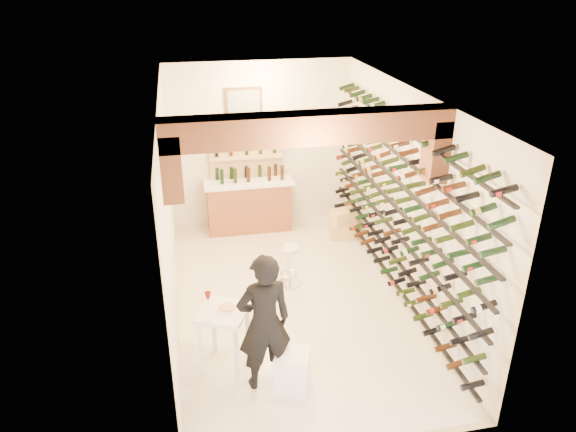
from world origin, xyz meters
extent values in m
plane|color=beige|center=(0.00, 0.00, 0.00)|extent=(6.00, 6.00, 0.00)
cube|color=silver|center=(0.00, 3.00, 1.60)|extent=(3.50, 0.02, 3.20)
cube|color=silver|center=(0.00, -3.00, 1.60)|extent=(3.50, 0.02, 3.20)
cube|color=silver|center=(-1.75, 0.00, 1.60)|extent=(0.02, 6.00, 3.20)
cube|color=silver|center=(1.75, 0.00, 1.60)|extent=(0.02, 6.00, 3.20)
cube|color=brown|center=(0.00, 0.00, 3.20)|extent=(3.50, 6.00, 0.02)
cube|color=brown|center=(0.00, -1.00, 3.02)|extent=(3.50, 0.35, 0.36)
cube|color=brown|center=(-1.63, -1.00, 2.65)|extent=(0.24, 0.35, 0.80)
cube|color=brown|center=(1.63, -1.00, 2.65)|extent=(0.24, 0.35, 0.80)
cube|color=black|center=(1.59, 0.00, 0.25)|extent=(0.06, 5.70, 0.03)
cube|color=black|center=(1.59, 0.00, 0.65)|extent=(0.06, 5.70, 0.03)
cube|color=black|center=(1.59, 0.00, 1.05)|extent=(0.06, 5.70, 0.03)
cube|color=black|center=(1.59, 0.00, 1.45)|extent=(0.06, 5.70, 0.03)
cube|color=black|center=(1.59, 0.00, 1.85)|extent=(0.06, 5.70, 0.03)
cube|color=black|center=(1.59, 0.00, 2.25)|extent=(0.06, 5.70, 0.03)
cube|color=black|center=(1.59, 0.00, 2.65)|extent=(0.06, 5.70, 0.03)
cube|color=#97522E|center=(-0.30, 2.65, 0.48)|extent=(1.60, 0.55, 0.96)
cube|color=white|center=(-0.30, 2.65, 0.98)|extent=(1.70, 0.62, 0.05)
cube|color=tan|center=(-0.30, 2.92, 1.00)|extent=(1.40, 0.10, 2.00)
cube|color=tan|center=(-0.30, 2.82, 0.45)|extent=(1.40, 0.28, 0.04)
cube|color=tan|center=(-0.30, 2.82, 0.95)|extent=(1.40, 0.28, 0.04)
cube|color=tan|center=(-0.30, 2.82, 1.45)|extent=(1.40, 0.28, 0.04)
cube|color=tan|center=(-0.30, 2.82, 1.95)|extent=(1.40, 0.28, 0.04)
cube|color=brown|center=(-0.30, 2.97, 2.45)|extent=(0.70, 0.04, 0.55)
cube|color=#99998C|center=(-0.30, 2.94, 2.45)|extent=(0.60, 0.01, 0.45)
cube|color=white|center=(-1.16, -1.33, 0.81)|extent=(0.77, 0.77, 0.06)
cube|color=white|center=(-1.47, -1.45, 0.39)|extent=(0.06, 0.06, 0.79)
cube|color=white|center=(-1.04, -1.65, 0.39)|extent=(0.06, 0.06, 0.79)
cube|color=white|center=(-1.27, -1.02, 0.39)|extent=(0.06, 0.06, 0.79)
cube|color=white|center=(-0.85, -1.22, 0.39)|extent=(0.06, 0.06, 0.79)
cylinder|color=white|center=(-1.10, -1.31, 0.85)|extent=(0.27, 0.27, 0.02)
cylinder|color=#BF7266|center=(-1.10, -1.31, 0.87)|extent=(0.20, 0.20, 0.02)
cube|color=white|center=(-1.36, -1.47, 0.85)|extent=(0.14, 0.14, 0.02)
cylinder|color=white|center=(-1.33, -1.17, 0.84)|extent=(0.08, 0.08, 0.00)
cylinder|color=white|center=(-1.33, -1.17, 0.90)|extent=(0.01, 0.01, 0.10)
cone|color=#540B07|center=(-1.33, -1.17, 0.98)|extent=(0.08, 0.08, 0.09)
cube|color=white|center=(-0.40, -1.92, 0.26)|extent=(0.53, 0.53, 0.51)
imported|color=black|center=(-0.71, -1.78, 0.91)|extent=(0.71, 0.52, 1.82)
cylinder|color=silver|center=(0.04, 0.45, 0.01)|extent=(0.35, 0.35, 0.03)
cylinder|color=silver|center=(0.04, 0.45, 0.33)|extent=(0.07, 0.07, 0.62)
cylinder|color=silver|center=(0.04, 0.45, 0.65)|extent=(0.34, 0.34, 0.06)
torus|color=silver|center=(0.04, 0.45, 0.19)|extent=(0.27, 0.27, 0.02)
cube|color=tan|center=(1.40, 1.93, 0.15)|extent=(0.54, 0.42, 0.30)
cube|color=tan|center=(1.40, 1.93, 0.43)|extent=(0.52, 0.42, 0.27)
camera|label=1|loc=(-1.49, -7.07, 4.74)|focal=34.09mm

